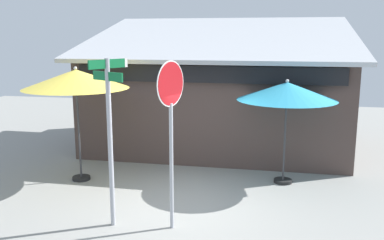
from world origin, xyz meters
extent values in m
cube|color=gray|center=(0.00, 0.00, -0.05)|extent=(28.00, 28.00, 0.10)
cube|color=#473833|center=(0.13, 5.15, 1.45)|extent=(7.68, 5.01, 2.90)
cube|color=#B7BABF|center=(0.13, 5.00, 3.50)|extent=(8.18, 5.59, 1.37)
cube|color=black|center=(0.13, 2.60, 2.55)|extent=(7.08, 0.16, 0.44)
cylinder|color=#A8AAB2|center=(-1.00, -1.22, 1.57)|extent=(0.09, 0.09, 3.15)
cube|color=#116B38|center=(-1.00, -1.22, 3.05)|extent=(0.41, 0.72, 0.16)
cube|color=#116B38|center=(-1.00, -1.22, 2.83)|extent=(0.72, 0.41, 0.16)
cube|color=white|center=(-0.80, -0.84, 3.05)|extent=(0.06, 0.07, 0.16)
cylinder|color=#A8AAB2|center=(0.12, -1.12, 1.18)|extent=(0.07, 0.07, 2.36)
cylinder|color=white|center=(0.12, -1.12, 2.71)|extent=(0.29, 0.77, 0.82)
cylinder|color=red|center=(0.12, -1.12, 2.71)|extent=(0.29, 0.73, 0.77)
cylinder|color=black|center=(-2.75, 1.04, 0.04)|extent=(0.44, 0.44, 0.08)
cylinder|color=#333335|center=(-2.75, 1.04, 1.17)|extent=(0.05, 0.05, 2.35)
cone|color=#EAD14C|center=(-2.75, 1.04, 2.52)|extent=(2.53, 2.53, 0.45)
sphere|color=silver|center=(-2.75, 1.04, 2.78)|extent=(0.08, 0.08, 0.08)
cylinder|color=black|center=(2.19, 1.81, 0.04)|extent=(0.44, 0.44, 0.08)
cylinder|color=#333335|center=(2.19, 1.81, 1.05)|extent=(0.05, 0.05, 2.10)
cone|color=#2D99BC|center=(2.19, 1.81, 2.26)|extent=(2.35, 2.35, 0.42)
sphere|color=silver|center=(2.19, 1.81, 2.50)|extent=(0.08, 0.08, 0.08)
camera|label=1|loc=(1.94, -8.23, 3.53)|focal=39.29mm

